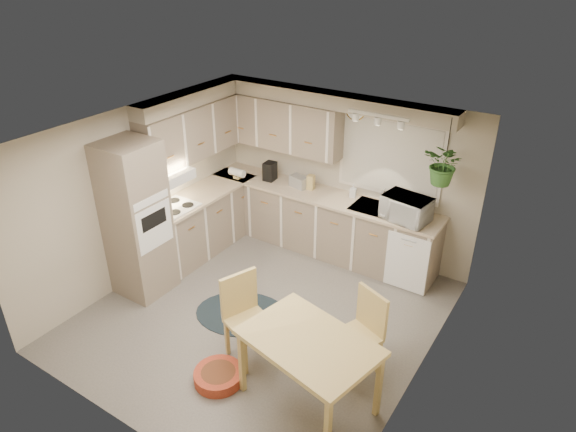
# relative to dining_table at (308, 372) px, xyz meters

# --- Properties ---
(floor) EXTENTS (4.20, 4.20, 0.00)m
(floor) POSITION_rel_dining_table_xyz_m (-1.20, 0.88, -0.41)
(floor) COLOR slate
(floor) RESTS_ON ground
(ceiling) EXTENTS (4.20, 4.20, 0.00)m
(ceiling) POSITION_rel_dining_table_xyz_m (-1.20, 0.88, 1.99)
(ceiling) COLOR silver
(ceiling) RESTS_ON wall_back
(wall_back) EXTENTS (4.00, 0.04, 2.40)m
(wall_back) POSITION_rel_dining_table_xyz_m (-1.20, 2.98, 0.79)
(wall_back) COLOR #B6AC96
(wall_back) RESTS_ON floor
(wall_front) EXTENTS (4.00, 0.04, 2.40)m
(wall_front) POSITION_rel_dining_table_xyz_m (-1.20, -1.22, 0.79)
(wall_front) COLOR #B6AC96
(wall_front) RESTS_ON floor
(wall_left) EXTENTS (0.04, 4.20, 2.40)m
(wall_left) POSITION_rel_dining_table_xyz_m (-3.20, 0.88, 0.79)
(wall_left) COLOR #B6AC96
(wall_left) RESTS_ON floor
(wall_right) EXTENTS (0.04, 4.20, 2.40)m
(wall_right) POSITION_rel_dining_table_xyz_m (0.80, 0.88, 0.79)
(wall_right) COLOR #B6AC96
(wall_right) RESTS_ON floor
(base_cab_left) EXTENTS (0.60, 1.85, 0.90)m
(base_cab_left) POSITION_rel_dining_table_xyz_m (-2.90, 1.76, 0.04)
(base_cab_left) COLOR #7E6C5F
(base_cab_left) RESTS_ON floor
(base_cab_back) EXTENTS (3.60, 0.60, 0.90)m
(base_cab_back) POSITION_rel_dining_table_xyz_m (-1.40, 2.68, 0.04)
(base_cab_back) COLOR #7E6C5F
(base_cab_back) RESTS_ON floor
(counter_left) EXTENTS (0.64, 1.89, 0.04)m
(counter_left) POSITION_rel_dining_table_xyz_m (-2.89, 1.76, 0.51)
(counter_left) COLOR #C4B38F
(counter_left) RESTS_ON base_cab_left
(counter_back) EXTENTS (3.64, 0.64, 0.04)m
(counter_back) POSITION_rel_dining_table_xyz_m (-1.40, 2.67, 0.51)
(counter_back) COLOR #C4B38F
(counter_back) RESTS_ON base_cab_back
(oven_stack) EXTENTS (0.65, 0.65, 2.10)m
(oven_stack) POSITION_rel_dining_table_xyz_m (-2.88, 0.51, 0.64)
(oven_stack) COLOR #7E6C5F
(oven_stack) RESTS_ON floor
(wall_oven_face) EXTENTS (0.02, 0.56, 0.58)m
(wall_oven_face) POSITION_rel_dining_table_xyz_m (-2.56, 0.51, 0.64)
(wall_oven_face) COLOR white
(wall_oven_face) RESTS_ON oven_stack
(upper_cab_left) EXTENTS (0.35, 2.00, 0.75)m
(upper_cab_left) POSITION_rel_dining_table_xyz_m (-3.03, 1.88, 1.42)
(upper_cab_left) COLOR #7E6C5F
(upper_cab_left) RESTS_ON wall_left
(upper_cab_back) EXTENTS (2.00, 0.35, 0.75)m
(upper_cab_back) POSITION_rel_dining_table_xyz_m (-2.20, 2.81, 1.42)
(upper_cab_back) COLOR #7E6C5F
(upper_cab_back) RESTS_ON wall_back
(soffit_left) EXTENTS (0.30, 2.00, 0.20)m
(soffit_left) POSITION_rel_dining_table_xyz_m (-3.05, 1.88, 1.89)
(soffit_left) COLOR #B6AC96
(soffit_left) RESTS_ON wall_left
(soffit_back) EXTENTS (3.60, 0.30, 0.20)m
(soffit_back) POSITION_rel_dining_table_xyz_m (-1.40, 2.83, 1.89)
(soffit_back) COLOR #B6AC96
(soffit_back) RESTS_ON wall_back
(cooktop) EXTENTS (0.52, 0.58, 0.02)m
(cooktop) POSITION_rel_dining_table_xyz_m (-2.88, 1.18, 0.54)
(cooktop) COLOR white
(cooktop) RESTS_ON counter_left
(range_hood) EXTENTS (0.40, 0.60, 0.14)m
(range_hood) POSITION_rel_dining_table_xyz_m (-2.90, 1.18, 0.99)
(range_hood) COLOR white
(range_hood) RESTS_ON upper_cab_left
(window_blinds) EXTENTS (1.40, 0.02, 1.00)m
(window_blinds) POSITION_rel_dining_table_xyz_m (-0.50, 2.95, 1.19)
(window_blinds) COLOR beige
(window_blinds) RESTS_ON wall_back
(window_frame) EXTENTS (1.50, 0.02, 1.10)m
(window_frame) POSITION_rel_dining_table_xyz_m (-0.50, 2.96, 1.19)
(window_frame) COLOR silver
(window_frame) RESTS_ON wall_back
(sink) EXTENTS (0.70, 0.48, 0.10)m
(sink) POSITION_rel_dining_table_xyz_m (-0.50, 2.68, 0.49)
(sink) COLOR #A2A6AA
(sink) RESTS_ON counter_back
(dishwasher_front) EXTENTS (0.58, 0.02, 0.83)m
(dishwasher_front) POSITION_rel_dining_table_xyz_m (0.10, 2.37, 0.02)
(dishwasher_front) COLOR white
(dishwasher_front) RESTS_ON base_cab_back
(track_light_bar) EXTENTS (0.80, 0.04, 0.04)m
(track_light_bar) POSITION_rel_dining_table_xyz_m (-0.50, 2.43, 1.92)
(track_light_bar) COLOR white
(track_light_bar) RESTS_ON ceiling
(wall_clock) EXTENTS (0.30, 0.03, 0.30)m
(wall_clock) POSITION_rel_dining_table_xyz_m (-1.05, 2.95, 1.77)
(wall_clock) COLOR gold
(wall_clock) RESTS_ON wall_back
(dining_table) EXTENTS (1.45, 1.13, 0.81)m
(dining_table) POSITION_rel_dining_table_xyz_m (0.00, 0.00, 0.00)
(dining_table) COLOR tan
(dining_table) RESTS_ON floor
(chair_left) EXTENTS (0.61, 0.61, 1.01)m
(chair_left) POSITION_rel_dining_table_xyz_m (-0.88, 0.22, 0.10)
(chair_left) COLOR tan
(chair_left) RESTS_ON floor
(chair_back) EXTENTS (0.59, 0.59, 0.97)m
(chair_back) POSITION_rel_dining_table_xyz_m (0.20, 0.66, 0.08)
(chair_back) COLOR tan
(chair_back) RESTS_ON floor
(braided_rug) EXTENTS (1.44, 1.26, 0.01)m
(braided_rug) POSITION_rel_dining_table_xyz_m (-1.43, 0.76, -0.40)
(braided_rug) COLOR black
(braided_rug) RESTS_ON floor
(pet_bed) EXTENTS (0.62, 0.62, 0.12)m
(pet_bed) POSITION_rel_dining_table_xyz_m (-0.95, -0.28, -0.35)
(pet_bed) COLOR #BA3D25
(pet_bed) RESTS_ON floor
(microwave) EXTENTS (0.65, 0.42, 0.41)m
(microwave) POSITION_rel_dining_table_xyz_m (-0.07, 2.58, 0.74)
(microwave) COLOR white
(microwave) RESTS_ON counter_back
(soap_bottle) EXTENTS (0.13, 0.21, 0.09)m
(soap_bottle) POSITION_rel_dining_table_xyz_m (-0.96, 2.83, 0.58)
(soap_bottle) COLOR white
(soap_bottle) RESTS_ON counter_back
(hanging_plant) EXTENTS (0.60, 0.64, 0.42)m
(hanging_plant) POSITION_rel_dining_table_xyz_m (0.35, 2.58, 1.35)
(hanging_plant) COLOR #326428
(hanging_plant) RESTS_ON ceiling
(coffee_maker) EXTENTS (0.18, 0.21, 0.29)m
(coffee_maker) POSITION_rel_dining_table_xyz_m (-2.31, 2.68, 0.68)
(coffee_maker) COLOR black
(coffee_maker) RESTS_ON counter_back
(toaster) EXTENTS (0.31, 0.23, 0.17)m
(toaster) POSITION_rel_dining_table_xyz_m (-1.79, 2.70, 0.62)
(toaster) COLOR #A2A6AA
(toaster) RESTS_ON counter_back
(knife_block) EXTENTS (0.11, 0.11, 0.22)m
(knife_block) POSITION_rel_dining_table_xyz_m (-1.60, 2.73, 0.64)
(knife_block) COLOR tan
(knife_block) RESTS_ON counter_back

